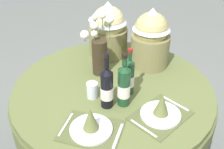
{
  "coord_description": "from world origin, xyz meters",
  "views": [
    {
      "loc": [
        -0.25,
        -1.5,
        1.85
      ],
      "look_at": [
        0.0,
        0.03,
        0.81
      ],
      "focal_mm": 44.44,
      "sensor_mm": 36.0,
      "label": 1
    }
  ],
  "objects_px": {
    "place_setting_left": "(91,124)",
    "wine_bottle_left": "(124,85)",
    "gift_tub_back_centre": "(108,27)",
    "tumbler_near_left": "(92,90)",
    "wine_bottle_right": "(107,87)",
    "place_setting_right": "(161,110)",
    "gift_tub_back_right": "(151,36)",
    "flower_vase": "(99,49)",
    "wine_bottle_centre": "(129,76)",
    "dining_table": "(113,101)"
  },
  "relations": [
    {
      "from": "wine_bottle_left",
      "to": "wine_bottle_right",
      "type": "distance_m",
      "value": 0.1
    },
    {
      "from": "place_setting_right",
      "to": "wine_bottle_left",
      "type": "distance_m",
      "value": 0.26
    },
    {
      "from": "wine_bottle_right",
      "to": "gift_tub_back_right",
      "type": "height_order",
      "value": "gift_tub_back_right"
    },
    {
      "from": "place_setting_left",
      "to": "wine_bottle_left",
      "type": "height_order",
      "value": "wine_bottle_left"
    },
    {
      "from": "flower_vase",
      "to": "tumbler_near_left",
      "type": "distance_m",
      "value": 0.33
    },
    {
      "from": "tumbler_near_left",
      "to": "gift_tub_back_right",
      "type": "height_order",
      "value": "gift_tub_back_right"
    },
    {
      "from": "place_setting_right",
      "to": "wine_bottle_right",
      "type": "distance_m",
      "value": 0.35
    },
    {
      "from": "wine_bottle_centre",
      "to": "tumbler_near_left",
      "type": "bearing_deg",
      "value": -178.1
    },
    {
      "from": "dining_table",
      "to": "wine_bottle_right",
      "type": "bearing_deg",
      "value": -110.0
    },
    {
      "from": "flower_vase",
      "to": "wine_bottle_centre",
      "type": "distance_m",
      "value": 0.33
    },
    {
      "from": "gift_tub_back_right",
      "to": "place_setting_left",
      "type": "bearing_deg",
      "value": -128.4
    },
    {
      "from": "gift_tub_back_right",
      "to": "dining_table",
      "type": "bearing_deg",
      "value": -141.65
    },
    {
      "from": "place_setting_right",
      "to": "tumbler_near_left",
      "type": "relative_size",
      "value": 4.02
    },
    {
      "from": "wine_bottle_centre",
      "to": "tumbler_near_left",
      "type": "distance_m",
      "value": 0.25
    },
    {
      "from": "wine_bottle_centre",
      "to": "gift_tub_back_right",
      "type": "distance_m",
      "value": 0.42
    },
    {
      "from": "wine_bottle_centre",
      "to": "gift_tub_back_right",
      "type": "xyz_separation_m",
      "value": [
        0.23,
        0.33,
        0.11
      ]
    },
    {
      "from": "place_setting_left",
      "to": "wine_bottle_left",
      "type": "xyz_separation_m",
      "value": [
        0.22,
        0.2,
        0.09
      ]
    },
    {
      "from": "gift_tub_back_right",
      "to": "wine_bottle_left",
      "type": "bearing_deg",
      "value": -122.95
    },
    {
      "from": "place_setting_left",
      "to": "tumbler_near_left",
      "type": "xyz_separation_m",
      "value": [
        0.04,
        0.3,
        0.01
      ]
    },
    {
      "from": "place_setting_right",
      "to": "gift_tub_back_centre",
      "type": "relative_size",
      "value": 0.98
    },
    {
      "from": "place_setting_right",
      "to": "place_setting_left",
      "type": "bearing_deg",
      "value": -172.54
    },
    {
      "from": "tumbler_near_left",
      "to": "gift_tub_back_right",
      "type": "xyz_separation_m",
      "value": [
        0.47,
        0.34,
        0.18
      ]
    },
    {
      "from": "wine_bottle_centre",
      "to": "wine_bottle_right",
      "type": "bearing_deg",
      "value": -146.01
    },
    {
      "from": "dining_table",
      "to": "wine_bottle_left",
      "type": "relative_size",
      "value": 3.89
    },
    {
      "from": "wine_bottle_left",
      "to": "tumbler_near_left",
      "type": "xyz_separation_m",
      "value": [
        -0.18,
        0.1,
        -0.09
      ]
    },
    {
      "from": "place_setting_right",
      "to": "gift_tub_back_centre",
      "type": "xyz_separation_m",
      "value": [
        -0.19,
        0.8,
        0.18
      ]
    },
    {
      "from": "gift_tub_back_centre",
      "to": "wine_bottle_centre",
      "type": "bearing_deg",
      "value": -84.52
    },
    {
      "from": "place_setting_right",
      "to": "wine_bottle_right",
      "type": "bearing_deg",
      "value": 153.88
    },
    {
      "from": "gift_tub_back_centre",
      "to": "wine_bottle_left",
      "type": "bearing_deg",
      "value": -90.34
    },
    {
      "from": "tumbler_near_left",
      "to": "wine_bottle_right",
      "type": "bearing_deg",
      "value": -51.54
    },
    {
      "from": "flower_vase",
      "to": "gift_tub_back_right",
      "type": "bearing_deg",
      "value": 7.15
    },
    {
      "from": "place_setting_left",
      "to": "dining_table",
      "type": "bearing_deg",
      "value": 64.26
    },
    {
      "from": "wine_bottle_left",
      "to": "dining_table",
      "type": "bearing_deg",
      "value": 101.5
    },
    {
      "from": "flower_vase",
      "to": "dining_table",
      "type": "bearing_deg",
      "value": -71.92
    },
    {
      "from": "gift_tub_back_centre",
      "to": "wine_bottle_right",
      "type": "bearing_deg",
      "value": -99.39
    },
    {
      "from": "dining_table",
      "to": "tumbler_near_left",
      "type": "distance_m",
      "value": 0.25
    },
    {
      "from": "flower_vase",
      "to": "wine_bottle_right",
      "type": "distance_m",
      "value": 0.39
    },
    {
      "from": "place_setting_left",
      "to": "gift_tub_back_centre",
      "type": "relative_size",
      "value": 0.96
    },
    {
      "from": "place_setting_left",
      "to": "wine_bottle_centre",
      "type": "distance_m",
      "value": 0.43
    },
    {
      "from": "place_setting_left",
      "to": "wine_bottle_right",
      "type": "bearing_deg",
      "value": 59.45
    },
    {
      "from": "place_setting_left",
      "to": "wine_bottle_left",
      "type": "bearing_deg",
      "value": 42.15
    },
    {
      "from": "place_setting_right",
      "to": "gift_tub_back_right",
      "type": "bearing_deg",
      "value": 81.35
    },
    {
      "from": "dining_table",
      "to": "place_setting_left",
      "type": "xyz_separation_m",
      "value": [
        -0.19,
        -0.39,
        0.17
      ]
    },
    {
      "from": "dining_table",
      "to": "wine_bottle_right",
      "type": "height_order",
      "value": "wine_bottle_right"
    },
    {
      "from": "gift_tub_back_centre",
      "to": "flower_vase",
      "type": "bearing_deg",
      "value": -112.22
    },
    {
      "from": "place_setting_right",
      "to": "flower_vase",
      "type": "distance_m",
      "value": 0.63
    },
    {
      "from": "wine_bottle_right",
      "to": "gift_tub_back_centre",
      "type": "bearing_deg",
      "value": 80.61
    },
    {
      "from": "flower_vase",
      "to": "wine_bottle_right",
      "type": "relative_size",
      "value": 1.18
    },
    {
      "from": "flower_vase",
      "to": "place_setting_right",
      "type": "bearing_deg",
      "value": -60.86
    },
    {
      "from": "gift_tub_back_centre",
      "to": "gift_tub_back_right",
      "type": "xyz_separation_m",
      "value": [
        0.28,
        -0.22,
        0.01
      ]
    }
  ]
}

